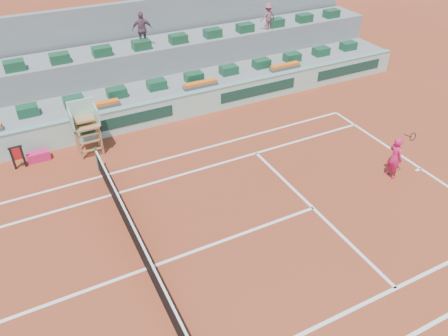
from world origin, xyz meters
The scene contains 16 objects.
ground centered at (0.00, 0.00, 0.00)m, with size 90.00×90.00×0.00m, color maroon.
seating_tier_lower centered at (0.00, 10.70, 0.60)m, with size 36.00×4.00×1.20m, color gray.
seating_tier_upper centered at (0.00, 12.30, 1.30)m, with size 36.00×2.40×2.60m, color gray.
stadium_back_wall centered at (0.00, 13.90, 2.20)m, with size 36.00×0.40×4.40m, color gray.
player_bag centered at (-2.10, 7.84, 0.20)m, with size 0.92×0.41×0.41m, color #DF1D5D.
spectator_mid centered at (4.22, 11.97, 3.48)m, with size 1.04×0.43×1.77m, color #6F4A58.
spectator_right centered at (11.34, 11.51, 3.31)m, with size 0.92×0.53×1.42m, color #954A58.
court_lines centered at (0.00, 0.00, 0.01)m, with size 23.89×11.09×0.01m.
tennis_net centered at (0.00, 0.00, 0.53)m, with size 0.10×11.97×1.10m.
advertising_hoarding centered at (0.02, 8.50, 0.63)m, with size 36.00×0.34×1.26m.
umpire_chair centered at (0.00, 7.50, 1.54)m, with size 1.10×0.90×2.40m.
seat_row_lower centered at (0.00, 9.80, 1.42)m, with size 32.90×0.60×0.44m.
seat_row_upper centered at (0.00, 11.70, 2.82)m, with size 32.90×0.60×0.44m.
flower_planters centered at (-1.50, 9.00, 1.33)m, with size 26.80×0.36×0.28m.
towel_rack centered at (-2.86, 7.61, 0.60)m, with size 0.54×0.09×1.03m.
tennis_player centered at (10.38, 0.22, 0.90)m, with size 0.45×0.89×2.28m.
Camera 1 is at (-2.06, -9.39, 10.47)m, focal length 35.00 mm.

